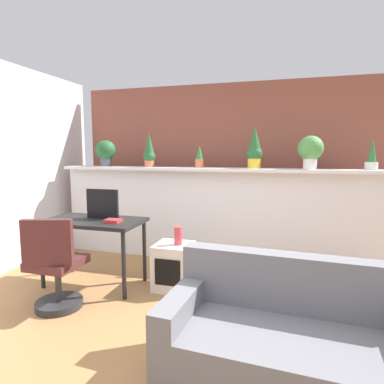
% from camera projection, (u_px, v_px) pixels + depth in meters
% --- Properties ---
extents(ground_plane, '(12.00, 12.00, 0.00)m').
position_uv_depth(ground_plane, '(174.00, 342.00, 2.58)').
color(ground_plane, '#9E7042').
extents(divider_wall, '(4.67, 0.16, 1.25)m').
position_uv_depth(divider_wall, '(223.00, 217.00, 4.41)').
color(divider_wall, silver).
rests_on(divider_wall, ground).
extents(plant_shelf, '(4.67, 0.35, 0.04)m').
position_uv_depth(plant_shelf, '(223.00, 170.00, 4.29)').
color(plant_shelf, silver).
rests_on(plant_shelf, divider_wall).
extents(brick_wall_behind, '(4.67, 0.10, 2.50)m').
position_uv_depth(brick_wall_behind, '(231.00, 168.00, 4.91)').
color(brick_wall_behind, brown).
rests_on(brick_wall_behind, ground).
extents(potted_plant_0, '(0.29, 0.29, 0.38)m').
position_uv_depth(potted_plant_0, '(106.00, 152.00, 4.77)').
color(potted_plant_0, '#4C4C51').
rests_on(potted_plant_0, plant_shelf).
extents(potted_plant_1, '(0.17, 0.17, 0.48)m').
position_uv_depth(potted_plant_1, '(149.00, 151.00, 4.55)').
color(potted_plant_1, '#C66B42').
rests_on(potted_plant_1, plant_shelf).
extents(potted_plant_2, '(0.12, 0.12, 0.29)m').
position_uv_depth(potted_plant_2, '(199.00, 157.00, 4.40)').
color(potted_plant_2, '#C66B42').
rests_on(potted_plant_2, plant_shelf).
extents(potted_plant_3, '(0.20, 0.20, 0.53)m').
position_uv_depth(potted_plant_3, '(254.00, 149.00, 4.18)').
color(potted_plant_3, gold).
rests_on(potted_plant_3, plant_shelf).
extents(potted_plant_4, '(0.30, 0.30, 0.41)m').
position_uv_depth(potted_plant_4, '(311.00, 150.00, 3.98)').
color(potted_plant_4, silver).
rests_on(potted_plant_4, plant_shelf).
extents(potted_plant_5, '(0.14, 0.14, 0.38)m').
position_uv_depth(potted_plant_5, '(372.00, 156.00, 3.82)').
color(potted_plant_5, silver).
rests_on(potted_plant_5, plant_shelf).
extents(desk, '(1.10, 0.60, 0.75)m').
position_uv_depth(desk, '(93.00, 227.00, 3.63)').
color(desk, black).
rests_on(desk, ground).
extents(tv_monitor, '(0.38, 0.04, 0.33)m').
position_uv_depth(tv_monitor, '(102.00, 204.00, 3.65)').
color(tv_monitor, black).
rests_on(tv_monitor, desk).
extents(office_chair, '(0.50, 0.50, 0.91)m').
position_uv_depth(office_chair, '(55.00, 271.00, 3.05)').
color(office_chair, '#262628').
rests_on(office_chair, ground).
extents(side_cube_shelf, '(0.40, 0.41, 0.50)m').
position_uv_depth(side_cube_shelf, '(174.00, 266.00, 3.57)').
color(side_cube_shelf, silver).
rests_on(side_cube_shelf, ground).
extents(vase_on_shelf, '(0.09, 0.09, 0.20)m').
position_uv_depth(vase_on_shelf, '(178.00, 236.00, 3.51)').
color(vase_on_shelf, '#CC3D47').
rests_on(vase_on_shelf, side_cube_shelf).
extents(book_on_desk, '(0.16, 0.13, 0.04)m').
position_uv_depth(book_on_desk, '(113.00, 221.00, 3.46)').
color(book_on_desk, '#B22D33').
rests_on(book_on_desk, desk).
extents(couch, '(1.60, 0.86, 0.80)m').
position_uv_depth(couch, '(288.00, 345.00, 2.05)').
color(couch, slate).
rests_on(couch, ground).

